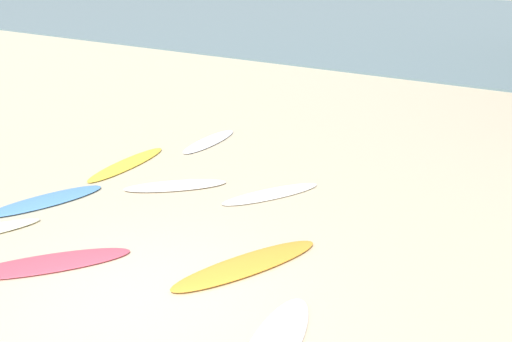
{
  "coord_description": "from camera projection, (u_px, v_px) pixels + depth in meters",
  "views": [
    {
      "loc": [
        4.81,
        -4.34,
        4.36
      ],
      "look_at": [
        -0.92,
        4.23,
        0.3
      ],
      "focal_mm": 39.0,
      "sensor_mm": 36.0,
      "label": 1
    }
  ],
  "objects": [
    {
      "name": "surfboard_1",
      "position": [
        209.0,
        141.0,
        13.67
      ],
      "size": [
        0.69,
        2.13,
        0.06
      ],
      "primitive_type": "ellipsoid",
      "rotation": [
        0.0,
        0.0,
        0.08
      ],
      "color": "white",
      "rests_on": "ground_plane"
    },
    {
      "name": "surfboard_6",
      "position": [
        46.0,
        201.0,
        10.39
      ],
      "size": [
        1.2,
        2.24,
        0.08
      ],
      "primitive_type": "ellipsoid",
      "rotation": [
        0.0,
        0.0,
        2.84
      ],
      "color": "#5390D6",
      "rests_on": "ground_plane"
    },
    {
      "name": "surfboard_2",
      "position": [
        271.0,
        194.0,
        10.7
      ],
      "size": [
        1.42,
        2.08,
        0.06
      ],
      "primitive_type": "ellipsoid",
      "rotation": [
        0.0,
        0.0,
        -0.49
      ],
      "color": "silver",
      "rests_on": "ground_plane"
    },
    {
      "name": "surfboard_7",
      "position": [
        127.0,
        164.0,
        12.2
      ],
      "size": [
        0.76,
        2.45,
        0.06
      ],
      "primitive_type": "ellipsoid",
      "rotation": [
        0.0,
        0.0,
        3.24
      ],
      "color": "yellow",
      "rests_on": "ground_plane"
    },
    {
      "name": "surfboard_5",
      "position": [
        247.0,
        265.0,
        8.25
      ],
      "size": [
        1.47,
        2.53,
        0.09
      ],
      "primitive_type": "ellipsoid",
      "rotation": [
        0.0,
        0.0,
        -0.39
      ],
      "color": "gold",
      "rests_on": "ground_plane"
    },
    {
      "name": "ground_plane",
      "position": [
        138.0,
        302.0,
        7.44
      ],
      "size": [
        120.0,
        120.0,
        0.0
      ],
      "primitive_type": "plane",
      "color": "beige"
    },
    {
      "name": "surfboard_8",
      "position": [
        175.0,
        185.0,
        11.06
      ],
      "size": [
        1.83,
        1.82,
        0.08
      ],
      "primitive_type": "ellipsoid",
      "rotation": [
        0.0,
        0.0,
        -0.79
      ],
      "color": "white",
      "rests_on": "ground_plane"
    },
    {
      "name": "surfboard_4",
      "position": [
        48.0,
        263.0,
        8.3
      ],
      "size": [
        1.94,
        2.26,
        0.06
      ],
      "primitive_type": "ellipsoid",
      "rotation": [
        0.0,
        0.0,
        -0.66
      ],
      "color": "#DF4A60",
      "rests_on": "ground_plane"
    }
  ]
}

